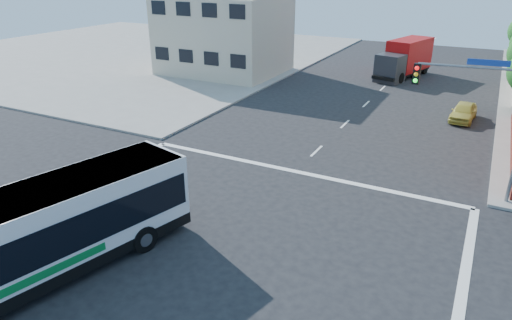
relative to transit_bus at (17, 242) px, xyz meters
The scene contains 7 objects.
ground 6.83m from the transit_bus, 42.73° to the left, with size 120.00×120.00×0.00m, color black.
sidewalk_nw 49.71m from the transit_bus, 127.42° to the left, with size 50.00×50.00×0.15m, color gray.
building_west 36.59m from the transit_bus, 109.52° to the left, with size 12.06×10.06×8.00m.
signal_mast_ne 20.72m from the transit_bus, 47.32° to the left, with size 7.91×1.13×8.07m.
transit_bus is the anchor object (origin of this frame).
box_truck 41.64m from the transit_bus, 82.39° to the left, with size 4.54×8.82×3.82m.
parked_car 31.11m from the transit_bus, 66.33° to the left, with size 1.61×4.00×1.36m, color gold.
Camera 1 is at (8.98, -12.67, 10.96)m, focal length 32.00 mm.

